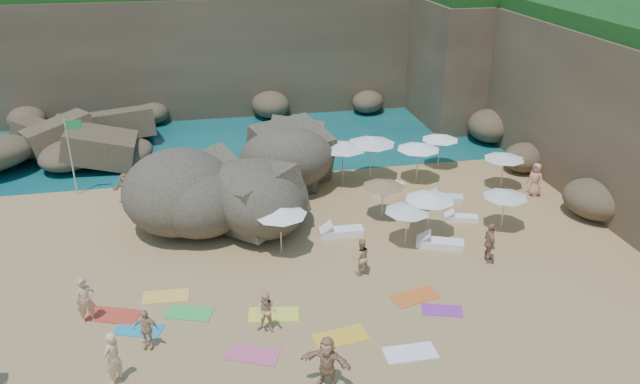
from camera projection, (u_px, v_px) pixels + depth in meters
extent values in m
plane|color=tan|center=(286.00, 271.00, 25.16)|extent=(120.00, 120.00, 0.00)
plane|color=#0C4751|center=(233.00, 85.00, 51.96)|extent=(120.00, 120.00, 0.00)
cube|color=brown|center=(262.00, 48.00, 46.20)|extent=(44.00, 8.00, 8.00)
cube|color=brown|center=(606.00, 97.00, 34.06)|extent=(8.00, 30.00, 8.00)
cube|color=brown|center=(479.00, 53.00, 44.43)|extent=(10.00, 12.00, 8.00)
cylinder|color=white|center=(15.00, 58.00, 47.77)|extent=(0.10, 0.10, 6.00)
cylinder|color=white|center=(35.00, 57.00, 48.03)|extent=(0.10, 0.10, 6.00)
cylinder|color=silver|center=(71.00, 157.00, 31.13)|extent=(0.08, 0.08, 4.05)
cube|color=#228A3F|center=(74.00, 125.00, 30.50)|extent=(0.71, 0.05, 0.46)
cylinder|color=silver|center=(251.00, 176.00, 31.72)|extent=(0.05, 0.05, 1.87)
cone|color=silver|center=(250.00, 160.00, 31.35)|extent=(2.10, 2.10, 0.32)
cylinder|color=silver|center=(439.00, 152.00, 35.02)|extent=(0.05, 0.05, 1.84)
cone|color=white|center=(440.00, 137.00, 34.66)|extent=(2.06, 2.06, 0.31)
cylinder|color=silver|center=(343.00, 164.00, 32.77)|extent=(0.07, 0.07, 2.24)
cone|color=silver|center=(343.00, 145.00, 32.33)|extent=(2.51, 2.51, 0.38)
cylinder|color=silver|center=(371.00, 159.00, 33.29)|extent=(0.07, 0.07, 2.30)
cone|color=silver|center=(371.00, 140.00, 32.84)|extent=(2.58, 2.58, 0.39)
cylinder|color=silver|center=(417.00, 163.00, 33.14)|extent=(0.06, 0.06, 2.04)
cone|color=white|center=(418.00, 146.00, 32.74)|extent=(2.28, 2.28, 0.35)
cylinder|color=silver|center=(406.00, 226.00, 26.84)|extent=(0.05, 0.05, 1.77)
cone|color=silver|center=(408.00, 208.00, 26.50)|extent=(1.98, 1.98, 0.30)
cylinder|color=silver|center=(383.00, 200.00, 29.19)|extent=(0.05, 0.05, 1.79)
cone|color=red|center=(383.00, 184.00, 28.84)|extent=(2.01, 2.01, 0.31)
cylinder|color=silver|center=(502.00, 172.00, 32.30)|extent=(0.05, 0.05, 1.85)
cone|color=silver|center=(504.00, 156.00, 31.94)|extent=(2.07, 2.07, 0.32)
cylinder|color=silver|center=(428.00, 215.00, 27.58)|extent=(0.06, 0.06, 1.95)
cone|color=white|center=(430.00, 196.00, 27.19)|extent=(2.19, 2.19, 0.33)
cylinder|color=silver|center=(281.00, 231.00, 26.14)|extent=(0.06, 0.06, 2.00)
cone|color=white|center=(280.00, 211.00, 25.75)|extent=(2.25, 2.25, 0.34)
cylinder|color=silver|center=(503.00, 211.00, 28.18)|extent=(0.05, 0.05, 1.78)
cone|color=silver|center=(506.00, 194.00, 27.83)|extent=(2.00, 2.00, 0.30)
cube|color=white|center=(254.00, 176.00, 33.77)|extent=(1.82, 1.35, 0.27)
cube|color=silver|center=(444.00, 198.00, 31.22)|extent=(1.91, 1.15, 0.28)
cube|color=white|center=(388.00, 189.00, 32.15)|extent=(2.03, 1.62, 0.31)
cube|color=white|center=(461.00, 218.00, 29.23)|extent=(1.64, 0.91, 0.24)
cube|color=white|center=(440.00, 243.00, 26.92)|extent=(2.13, 1.39, 0.31)
cube|color=white|center=(341.00, 232.00, 27.90)|extent=(1.99, 0.71, 0.31)
cube|color=yellow|center=(341.00, 337.00, 21.24)|extent=(1.96, 1.19, 0.03)
cube|color=green|center=(189.00, 313.00, 22.49)|extent=(1.85, 1.34, 0.03)
cube|color=yellow|center=(274.00, 314.00, 22.43)|extent=(1.93, 1.19, 0.03)
cube|color=purple|center=(442.00, 310.00, 22.67)|extent=(1.61, 1.15, 0.03)
cube|color=red|center=(114.00, 315.00, 22.38)|extent=(2.04, 1.51, 0.03)
cube|color=teal|center=(138.00, 329.00, 21.63)|extent=(1.82, 1.33, 0.03)
cube|color=#D2527A|center=(253.00, 355.00, 20.40)|extent=(1.91, 1.46, 0.03)
cube|color=orange|center=(415.00, 297.00, 23.47)|extent=(1.95, 1.30, 0.03)
cube|color=#FFB943|center=(166.00, 296.00, 23.49)|extent=(1.77, 0.97, 0.03)
cube|color=white|center=(410.00, 353.00, 20.49)|extent=(1.73, 0.87, 0.03)
imported|color=tan|center=(86.00, 300.00, 21.73)|extent=(0.74, 0.60, 1.75)
imported|color=tan|center=(361.00, 257.00, 24.65)|extent=(0.82, 0.67, 1.56)
imported|color=#ECBF86|center=(290.00, 149.00, 35.35)|extent=(1.09, 1.26, 1.84)
imported|color=#A87754|center=(490.00, 243.00, 25.47)|extent=(0.55, 1.07, 1.75)
imported|color=tan|center=(535.00, 179.00, 31.54)|extent=(0.81, 0.97, 1.74)
imported|color=tan|center=(125.00, 187.00, 31.01)|extent=(1.38, 0.95, 1.46)
imported|color=#ECC286|center=(113.00, 358.00, 18.89)|extent=(0.73, 0.79, 1.81)
imported|color=tan|center=(148.00, 343.00, 20.67)|extent=(1.19, 1.62, 0.35)
imported|color=tan|center=(327.00, 379.00, 19.04)|extent=(2.23, 2.27, 0.46)
imported|color=#E6BB83|center=(267.00, 324.00, 21.44)|extent=(1.30, 1.69, 0.58)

